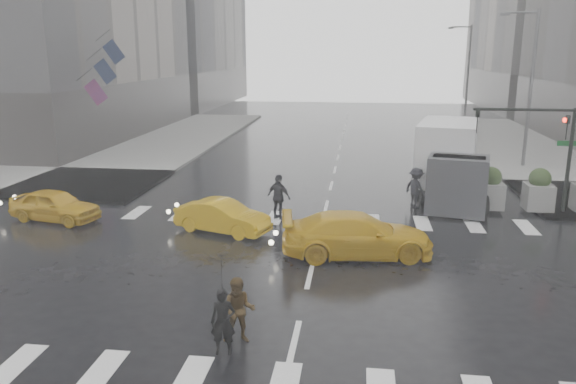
# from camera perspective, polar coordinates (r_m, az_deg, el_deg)

# --- Properties ---
(ground) EXTENTS (120.00, 120.00, 0.00)m
(ground) POSITION_cam_1_polar(r_m,az_deg,el_deg) (17.49, 2.23, -8.52)
(ground) COLOR black
(ground) RESTS_ON ground
(sidewalk_nw) EXTENTS (35.00, 35.00, 0.15)m
(sidewalk_nw) POSITION_cam_1_polar(r_m,az_deg,el_deg) (40.11, -24.19, 3.36)
(sidewalk_nw) COLOR slate
(sidewalk_nw) RESTS_ON ground
(road_markings) EXTENTS (18.00, 48.00, 0.01)m
(road_markings) POSITION_cam_1_polar(r_m,az_deg,el_deg) (17.49, 2.23, -8.50)
(road_markings) COLOR silver
(road_markings) RESTS_ON ground
(traffic_signal_pole) EXTENTS (4.45, 0.42, 4.50)m
(traffic_signal_pole) POSITION_cam_1_polar(r_m,az_deg,el_deg) (25.49, 24.75, 4.93)
(traffic_signal_pole) COLOR black
(traffic_signal_pole) RESTS_ON ground
(street_lamp_near) EXTENTS (2.15, 0.22, 9.00)m
(street_lamp_near) POSITION_cam_1_polar(r_m,az_deg,el_deg) (35.41, 23.27, 10.15)
(street_lamp_near) COLOR #59595B
(street_lamp_near) RESTS_ON ground
(street_lamp_far) EXTENTS (2.15, 0.22, 9.00)m
(street_lamp_far) POSITION_cam_1_polar(r_m,az_deg,el_deg) (54.92, 17.69, 11.66)
(street_lamp_far) COLOR #59595B
(street_lamp_far) RESTS_ON ground
(planter_west) EXTENTS (1.10, 1.10, 1.80)m
(planter_west) POSITION_cam_1_polar(r_m,az_deg,el_deg) (25.57, 19.83, 0.30)
(planter_west) COLOR slate
(planter_west) RESTS_ON ground
(planter_mid) EXTENTS (1.10, 1.10, 1.80)m
(planter_mid) POSITION_cam_1_polar(r_m,az_deg,el_deg) (26.08, 24.12, 0.16)
(planter_mid) COLOR slate
(planter_mid) RESTS_ON ground
(flag_cluster) EXTENTS (2.87, 3.06, 4.69)m
(flag_cluster) POSITION_cam_1_polar(r_m,az_deg,el_deg) (38.32, -18.50, 11.83)
(flag_cluster) COLOR #59595B
(flag_cluster) RESTS_ON ground
(pedestrian_black) EXTENTS (1.05, 1.07, 2.43)m
(pedestrian_black) POSITION_cam_1_polar(r_m,az_deg,el_deg) (12.75, -6.72, -9.52)
(pedestrian_black) COLOR black
(pedestrian_black) RESTS_ON ground
(pedestrian_brown) EXTENTS (0.85, 0.70, 1.61)m
(pedestrian_brown) POSITION_cam_1_polar(r_m,az_deg,el_deg) (13.54, -5.00, -11.90)
(pedestrian_brown) COLOR #453318
(pedestrian_brown) RESTS_ON ground
(pedestrian_far_a) EXTENTS (1.28, 1.09, 1.87)m
(pedestrian_far_a) POSITION_cam_1_polar(r_m,az_deg,el_deg) (22.91, -0.94, -0.51)
(pedestrian_far_a) COLOR black
(pedestrian_far_a) RESTS_ON ground
(pedestrian_far_b) EXTENTS (1.25, 1.30, 1.80)m
(pedestrian_far_b) POSITION_cam_1_polar(r_m,az_deg,el_deg) (25.19, 12.86, 0.40)
(pedestrian_far_b) COLOR black
(pedestrian_far_b) RESTS_ON ground
(taxi_front) EXTENTS (3.99, 2.25, 1.28)m
(taxi_front) POSITION_cam_1_polar(r_m,az_deg,el_deg) (24.67, -22.61, -1.26)
(taxi_front) COLOR #D7A00B
(taxi_front) RESTS_ON ground
(taxi_mid) EXTENTS (3.92, 2.41, 1.22)m
(taxi_mid) POSITION_cam_1_polar(r_m,az_deg,el_deg) (21.50, -6.67, -2.50)
(taxi_mid) COLOR #D7A00B
(taxi_mid) RESTS_ON ground
(taxi_rear) EXTENTS (4.73, 2.70, 1.47)m
(taxi_rear) POSITION_cam_1_polar(r_m,az_deg,el_deg) (19.05, 7.04, -4.32)
(taxi_rear) COLOR #D7A00B
(taxi_rear) RESTS_ON ground
(box_truck) EXTENTS (2.50, 6.66, 3.54)m
(box_truck) POSITION_cam_1_polar(r_m,az_deg,el_deg) (26.68, 16.09, 3.14)
(box_truck) COLOR silver
(box_truck) RESTS_ON ground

